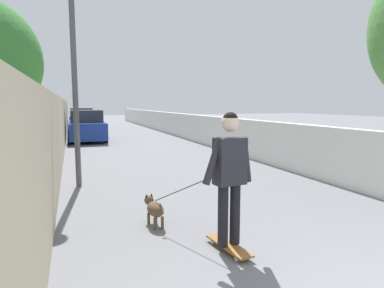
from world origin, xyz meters
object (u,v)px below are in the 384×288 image
(skateboard, at_px, (229,246))
(car_far, at_px, (82,119))
(person_skateboarder, at_px, (230,169))
(lamp_post, at_px, (73,44))
(car_near, at_px, (87,127))
(dog, at_px, (155,208))

(skateboard, bearing_deg, car_far, 2.87)
(skateboard, bearing_deg, person_skateboarder, -143.13)
(lamp_post, height_order, car_near, lamp_post)
(lamp_post, bearing_deg, dog, -161.04)
(person_skateboarder, distance_m, car_far, 22.09)
(person_skateboarder, distance_m, car_near, 13.93)
(lamp_post, height_order, dog, lamp_post)
(skateboard, relative_size, car_far, 0.22)
(lamp_post, bearing_deg, skateboard, -157.85)
(car_near, bearing_deg, dog, -178.04)
(dog, distance_m, car_far, 20.88)
(lamp_post, height_order, person_skateboarder, lamp_post)
(person_skateboarder, relative_size, car_near, 0.40)
(person_skateboarder, height_order, car_near, person_skateboarder)
(skateboard, height_order, dog, dog)
(skateboard, distance_m, dog, 1.37)
(person_skateboarder, bearing_deg, car_far, 2.87)
(dog, bearing_deg, car_far, 1.19)
(person_skateboarder, height_order, car_far, person_skateboarder)
(lamp_post, distance_m, skateboard, 5.47)
(person_skateboarder, bearing_deg, lamp_post, 22.15)
(skateboard, relative_size, person_skateboarder, 0.49)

